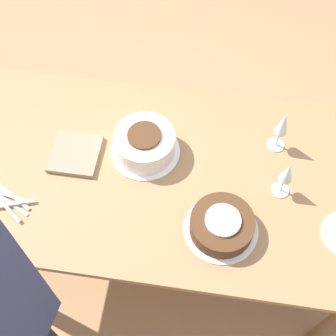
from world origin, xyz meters
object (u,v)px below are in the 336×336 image
at_px(cake_front_chocolate, 222,225).
at_px(wine_glass_near, 283,125).
at_px(cake_center_white, 145,144).
at_px(wine_glass_far, 287,174).

distance_m(cake_front_chocolate, wine_glass_near, 0.45).
bearing_deg(cake_center_white, wine_glass_far, -10.52).
distance_m(cake_center_white, cake_front_chocolate, 0.44).
distance_m(wine_glass_near, wine_glass_far, 0.21).
bearing_deg(cake_front_chocolate, wine_glass_far, 42.97).
bearing_deg(wine_glass_far, cake_center_white, 169.48).
xyz_separation_m(cake_center_white, wine_glass_near, (0.51, 0.11, 0.08)).
relative_size(cake_center_white, wine_glass_near, 1.36).
relative_size(cake_front_chocolate, wine_glass_near, 1.33).
xyz_separation_m(cake_front_chocolate, wine_glass_far, (0.21, 0.19, 0.08)).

